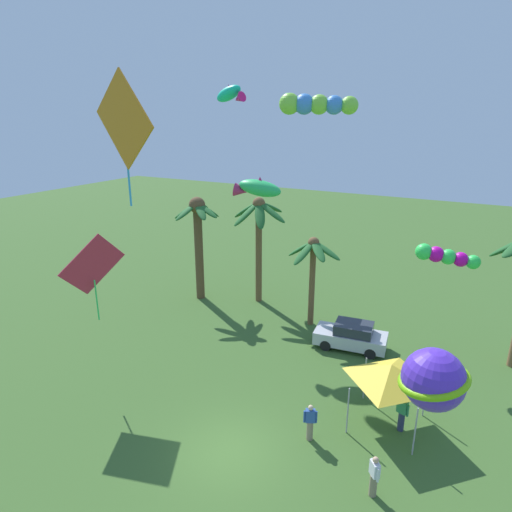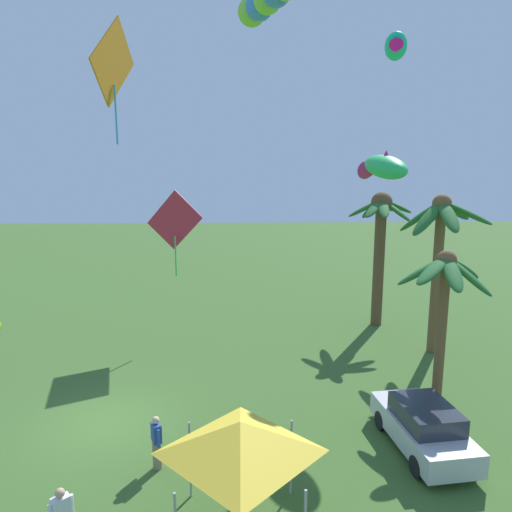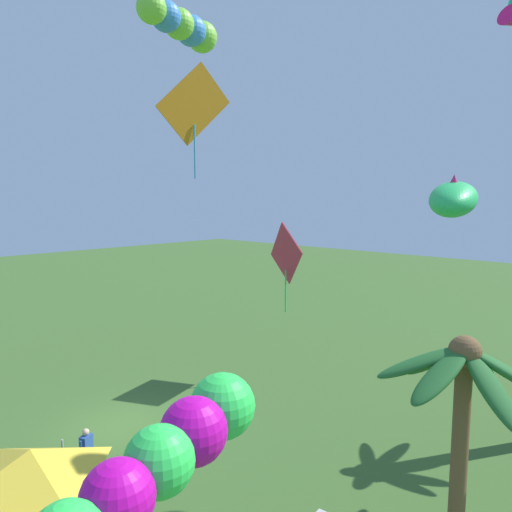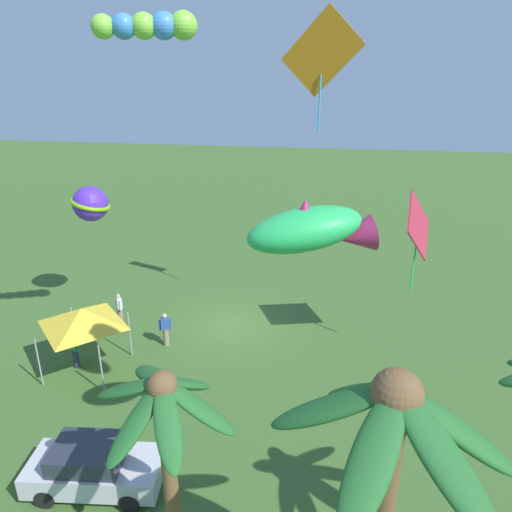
{
  "view_description": "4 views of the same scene",
  "coord_description": "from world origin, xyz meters",
  "px_view_note": "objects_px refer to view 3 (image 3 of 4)",
  "views": [
    {
      "loc": [
        7.46,
        -11.65,
        12.42
      ],
      "look_at": [
        -1.75,
        5.51,
        6.15
      ],
      "focal_mm": 30.75,
      "sensor_mm": 36.0,
      "label": 1
    },
    {
      "loc": [
        14.43,
        4.58,
        8.36
      ],
      "look_at": [
        -2.1,
        5.11,
        5.28
      ],
      "focal_mm": 32.52,
      "sensor_mm": 36.0,
      "label": 2
    },
    {
      "loc": [
        8.85,
        15.15,
        8.47
      ],
      "look_at": [
        -1.7,
        5.3,
        6.73
      ],
      "focal_mm": 33.16,
      "sensor_mm": 36.0,
      "label": 3
    },
    {
      "loc": [
        -4.68,
        19.75,
        11.52
      ],
      "look_at": [
        -2.21,
        5.42,
        5.89
      ],
      "focal_mm": 33.16,
      "sensor_mm": 36.0,
      "label": 4
    }
  ],
  "objects_px": {
    "festival_tent": "(31,465)",
    "kite_diamond_2": "(286,255)",
    "spectator_2": "(87,453)",
    "kite_tube_0": "(182,26)",
    "palm_tree_0": "(461,395)",
    "kite_fish_3": "(454,199)",
    "kite_diamond_4": "(194,106)",
    "kite_tube_6": "(169,453)"
  },
  "relations": [
    {
      "from": "kite_tube_0",
      "to": "kite_diamond_2",
      "type": "xyz_separation_m",
      "value": [
        -8.93,
        -3.9,
        -6.9
      ]
    },
    {
      "from": "palm_tree_0",
      "to": "kite_tube_0",
      "type": "distance_m",
      "value": 10.93
    },
    {
      "from": "kite_tube_0",
      "to": "kite_fish_3",
      "type": "xyz_separation_m",
      "value": [
        -5.22,
        5.01,
        -4.35
      ]
    },
    {
      "from": "kite_tube_0",
      "to": "kite_fish_3",
      "type": "relative_size",
      "value": 0.97
    },
    {
      "from": "festival_tent",
      "to": "kite_diamond_2",
      "type": "bearing_deg",
      "value": -166.2
    },
    {
      "from": "kite_diamond_2",
      "to": "palm_tree_0",
      "type": "bearing_deg",
      "value": 57.14
    },
    {
      "from": "festival_tent",
      "to": "kite_tube_0",
      "type": "relative_size",
      "value": 0.98
    },
    {
      "from": "kite_diamond_4",
      "to": "spectator_2",
      "type": "bearing_deg",
      "value": 19.81
    },
    {
      "from": "kite_diamond_2",
      "to": "kite_diamond_4",
      "type": "relative_size",
      "value": 0.91
    },
    {
      "from": "kite_fish_3",
      "to": "kite_diamond_4",
      "type": "distance_m",
      "value": 11.05
    },
    {
      "from": "palm_tree_0",
      "to": "festival_tent",
      "type": "distance_m",
      "value": 9.69
    },
    {
      "from": "kite_diamond_4",
      "to": "kite_tube_6",
      "type": "relative_size",
      "value": 1.52
    },
    {
      "from": "festival_tent",
      "to": "kite_diamond_4",
      "type": "xyz_separation_m",
      "value": [
        -8.8,
        -4.64,
        9.76
      ]
    },
    {
      "from": "festival_tent",
      "to": "kite_fish_3",
      "type": "relative_size",
      "value": 0.95
    },
    {
      "from": "palm_tree_0",
      "to": "kite_diamond_2",
      "type": "distance_m",
      "value": 12.48
    },
    {
      "from": "palm_tree_0",
      "to": "kite_diamond_2",
      "type": "height_order",
      "value": "kite_diamond_2"
    },
    {
      "from": "kite_tube_0",
      "to": "kite_diamond_4",
      "type": "height_order",
      "value": "kite_diamond_4"
    },
    {
      "from": "festival_tent",
      "to": "kite_diamond_2",
      "type": "height_order",
      "value": "kite_diamond_2"
    },
    {
      "from": "palm_tree_0",
      "to": "spectator_2",
      "type": "bearing_deg",
      "value": -68.88
    },
    {
      "from": "kite_tube_0",
      "to": "kite_diamond_4",
      "type": "distance_m",
      "value": 7.24
    },
    {
      "from": "kite_tube_6",
      "to": "spectator_2",
      "type": "bearing_deg",
      "value": -111.1
    },
    {
      "from": "kite_fish_3",
      "to": "kite_tube_0",
      "type": "bearing_deg",
      "value": -43.81
    },
    {
      "from": "kite_diamond_2",
      "to": "kite_tube_6",
      "type": "relative_size",
      "value": 1.39
    },
    {
      "from": "festival_tent",
      "to": "kite_tube_0",
      "type": "height_order",
      "value": "kite_tube_0"
    },
    {
      "from": "spectator_2",
      "to": "palm_tree_0",
      "type": "bearing_deg",
      "value": 111.12
    },
    {
      "from": "spectator_2",
      "to": "festival_tent",
      "type": "bearing_deg",
      "value": 43.6
    },
    {
      "from": "palm_tree_0",
      "to": "festival_tent",
      "type": "height_order",
      "value": "palm_tree_0"
    },
    {
      "from": "kite_tube_0",
      "to": "kite_tube_6",
      "type": "xyz_separation_m",
      "value": [
        4.95,
        5.86,
        -7.1
      ]
    },
    {
      "from": "festival_tent",
      "to": "kite_diamond_4",
      "type": "height_order",
      "value": "kite_diamond_4"
    },
    {
      "from": "spectator_2",
      "to": "kite_fish_3",
      "type": "distance_m",
      "value": 13.02
    },
    {
      "from": "kite_fish_3",
      "to": "festival_tent",
      "type": "bearing_deg",
      "value": -31.94
    },
    {
      "from": "kite_diamond_4",
      "to": "festival_tent",
      "type": "bearing_deg",
      "value": 27.83
    },
    {
      "from": "kite_fish_3",
      "to": "kite_diamond_4",
      "type": "bearing_deg",
      "value": -87.73
    },
    {
      "from": "kite_tube_0",
      "to": "kite_diamond_2",
      "type": "distance_m",
      "value": 11.94
    },
    {
      "from": "spectator_2",
      "to": "kite_tube_0",
      "type": "relative_size",
      "value": 0.54
    },
    {
      "from": "kite_tube_0",
      "to": "spectator_2",
      "type": "bearing_deg",
      "value": -64.3
    },
    {
      "from": "festival_tent",
      "to": "kite_fish_3",
      "type": "height_order",
      "value": "kite_fish_3"
    },
    {
      "from": "spectator_2",
      "to": "kite_fish_3",
      "type": "height_order",
      "value": "kite_fish_3"
    },
    {
      "from": "spectator_2",
      "to": "kite_tube_6",
      "type": "distance_m",
      "value": 10.79
    },
    {
      "from": "kite_diamond_4",
      "to": "kite_tube_6",
      "type": "distance_m",
      "value": 16.25
    },
    {
      "from": "palm_tree_0",
      "to": "kite_fish_3",
      "type": "xyz_separation_m",
      "value": [
        -3.01,
        -1.48,
        4.16
      ]
    },
    {
      "from": "kite_fish_3",
      "to": "kite_diamond_4",
      "type": "relative_size",
      "value": 0.65
    }
  ]
}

